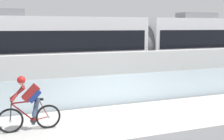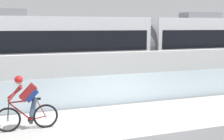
% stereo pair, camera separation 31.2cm
% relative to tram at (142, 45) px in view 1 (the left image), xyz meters
% --- Properties ---
extents(ground_plane, '(200.00, 200.00, 0.00)m').
position_rel_tram_xyz_m(ground_plane, '(-3.73, -6.85, -1.89)').
color(ground_plane, slate).
extents(bike_path_deck, '(32.00, 3.20, 0.01)m').
position_rel_tram_xyz_m(bike_path_deck, '(-3.73, -6.85, -1.89)').
color(bike_path_deck, beige).
rests_on(bike_path_deck, ground).
extents(glass_parapet, '(32.00, 0.05, 1.14)m').
position_rel_tram_xyz_m(glass_parapet, '(-3.73, -5.00, -1.32)').
color(glass_parapet, silver).
rests_on(glass_parapet, ground).
extents(concrete_barrier_wall, '(32.00, 0.36, 1.83)m').
position_rel_tram_xyz_m(concrete_barrier_wall, '(-3.73, -3.20, -0.98)').
color(concrete_barrier_wall, silver).
rests_on(concrete_barrier_wall, ground).
extents(tram_rail_near, '(32.00, 0.08, 0.01)m').
position_rel_tram_xyz_m(tram_rail_near, '(-3.73, -0.72, -1.89)').
color(tram_rail_near, '#595654').
rests_on(tram_rail_near, ground).
extents(tram_rail_far, '(32.00, 0.08, 0.01)m').
position_rel_tram_xyz_m(tram_rail_far, '(-3.73, 0.72, -1.89)').
color(tram_rail_far, '#595654').
rests_on(tram_rail_far, ground).
extents(tram, '(22.56, 2.54, 3.81)m').
position_rel_tram_xyz_m(tram, '(0.00, 0.00, 0.00)').
color(tram, silver).
rests_on(tram, ground).
extents(cyclist_on_bike, '(1.77, 0.58, 1.61)m').
position_rel_tram_xyz_m(cyclist_on_bike, '(-6.95, -6.85, -1.11)').
color(cyclist_on_bike, black).
rests_on(cyclist_on_bike, ground).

